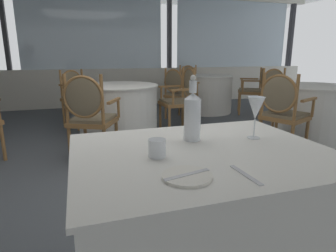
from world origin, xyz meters
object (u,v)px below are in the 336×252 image
(dining_chair_0_1, at_px, (190,82))
(dining_chair_3_2, at_px, (276,92))
(dining_chair_0_2, at_px, (178,90))
(dining_chair_2_2, at_px, (89,112))
(water_bottle, at_px, (192,115))
(side_plate, at_px, (187,176))
(dining_chair_0_0, at_px, (255,87))
(dining_chair_3_0, at_px, (282,108))
(water_tumbler, at_px, (157,148))
(dining_chair_2_1, at_px, (77,93))
(wine_glass, at_px, (256,109))
(dining_chair_2_0, at_px, (182,94))

(dining_chair_0_1, xyz_separation_m, dining_chair_3_2, (0.72, -2.19, -0.00))
(dining_chair_0_2, bearing_deg, dining_chair_2_2, -164.74)
(dining_chair_3_2, bearing_deg, water_bottle, -38.41)
(side_plate, xyz_separation_m, dining_chair_0_1, (2.20, 5.44, -0.21))
(dining_chair_0_0, relative_size, dining_chair_0_1, 0.99)
(dining_chair_3_0, bearing_deg, water_tumbler, -164.68)
(dining_chair_0_0, distance_m, dining_chair_3_2, 0.80)
(dining_chair_2_1, bearing_deg, wine_glass, -20.92)
(wine_glass, relative_size, dining_chair_0_1, 0.23)
(wine_glass, distance_m, dining_chair_2_2, 2.14)
(dining_chair_0_0, height_order, dining_chair_2_2, dining_chair_2_2)
(dining_chair_0_2, bearing_deg, dining_chair_3_0, -106.08)
(dining_chair_0_1, height_order, dining_chair_0_2, dining_chair_0_2)
(wine_glass, height_order, water_tumbler, wine_glass)
(dining_chair_2_1, bearing_deg, water_tumbler, -29.31)
(dining_chair_0_0, height_order, dining_chair_0_1, dining_chair_0_1)
(dining_chair_0_2, relative_size, dining_chair_2_0, 0.95)
(dining_chair_2_1, bearing_deg, dining_chair_2_2, -30.19)
(dining_chair_3_0, distance_m, dining_chair_3_2, 1.66)
(water_bottle, height_order, water_tumbler, water_bottle)
(dining_chair_0_2, bearing_deg, dining_chair_0_1, 29.95)
(wine_glass, xyz_separation_m, dining_chair_2_2, (-0.74, 1.98, -0.34))
(wine_glass, distance_m, dining_chair_0_0, 4.49)
(water_bottle, relative_size, dining_chair_0_1, 0.35)
(side_plate, relative_size, dining_chair_2_2, 0.18)
(dining_chair_2_1, bearing_deg, water_bottle, -25.48)
(dining_chair_0_1, distance_m, dining_chair_0_2, 1.63)
(water_bottle, relative_size, dining_chair_0_0, 0.36)
(dining_chair_2_0, height_order, dining_chair_3_2, dining_chair_2_0)
(dining_chair_2_0, relative_size, dining_chair_2_1, 1.06)
(dining_chair_2_0, distance_m, dining_chair_3_2, 1.71)
(wine_glass, relative_size, dining_chair_2_2, 0.22)
(water_bottle, xyz_separation_m, dining_chair_0_0, (2.84, 3.62, -0.34))
(dining_chair_2_2, bearing_deg, wine_glass, -133.33)
(dining_chair_0_1, bearing_deg, water_bottle, -22.48)
(water_bottle, bearing_deg, dining_chair_0_2, 71.40)
(side_plate, height_order, dining_chair_2_0, dining_chair_2_0)
(dining_chair_0_2, distance_m, dining_chair_2_2, 2.35)
(dining_chair_0_2, relative_size, dining_chair_2_2, 0.95)
(side_plate, relative_size, dining_chair_0_1, 0.19)
(side_plate, bearing_deg, dining_chair_0_2, 70.77)
(water_tumbler, bearing_deg, dining_chair_3_0, 39.70)
(dining_chair_0_1, relative_size, dining_chair_3_2, 0.98)
(side_plate, bearing_deg, water_tumbler, 100.36)
(dining_chair_2_0, relative_size, dining_chair_2_2, 1.01)
(wine_glass, bearing_deg, dining_chair_0_1, 71.56)
(side_plate, relative_size, water_bottle, 0.55)
(dining_chair_2_1, bearing_deg, dining_chair_3_2, 42.13)
(water_bottle, bearing_deg, dining_chair_2_0, 70.44)
(water_tumbler, bearing_deg, dining_chair_3_2, 45.41)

